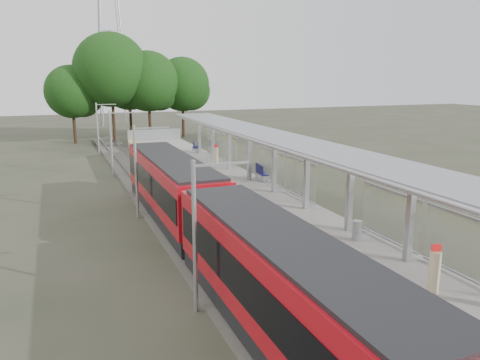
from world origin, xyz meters
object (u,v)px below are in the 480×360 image
at_px(info_pillar_far, 216,156).
at_px(train, 210,219).
at_px(litter_bin, 357,231).
at_px(bench_far, 195,146).
at_px(info_pillar_near, 434,271).
at_px(bench_mid, 261,172).

bearing_deg(info_pillar_far, train, -118.19).
xyz_separation_m(info_pillar_far, litter_bin, (-0.07, -19.42, -0.26)).
distance_m(bench_far, litter_bin, 26.38).
bearing_deg(bench_far, train, -86.70).
relative_size(info_pillar_near, info_pillar_far, 1.04).
distance_m(train, bench_far, 25.09).
height_order(train, litter_bin, train).
xyz_separation_m(bench_far, info_pillar_near, (-0.92, -31.56, 0.19)).
bearing_deg(info_pillar_near, train, 144.17).
bearing_deg(info_pillar_near, litter_bin, 100.45).
bearing_deg(bench_mid, bench_far, 100.18).
distance_m(train, litter_bin, 6.46).
distance_m(train, info_pillar_near, 9.11).
relative_size(bench_far, litter_bin, 1.76).
relative_size(train, bench_mid, 16.25).
relative_size(bench_mid, info_pillar_near, 1.00).
height_order(bench_mid, bench_far, bench_mid).
bearing_deg(train, bench_mid, 55.98).
bearing_deg(litter_bin, bench_far, 89.38).
distance_m(train, bench_mid, 12.70).
height_order(train, bench_mid, train).
distance_m(bench_mid, bench_far, 13.76).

